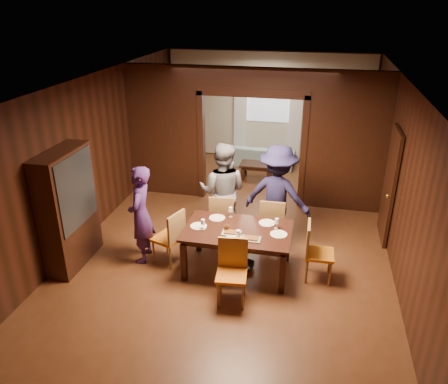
% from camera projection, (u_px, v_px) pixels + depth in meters
% --- Properties ---
extents(floor, '(9.00, 9.00, 0.00)m').
position_uv_depth(floor, '(237.00, 234.00, 8.38)').
color(floor, '#522D17').
rests_on(floor, ground).
extents(ceiling, '(5.50, 9.00, 0.02)m').
position_uv_depth(ceiling, '(239.00, 81.00, 7.19)').
color(ceiling, silver).
rests_on(ceiling, room_walls).
extents(room_walls, '(5.52, 9.01, 2.90)m').
position_uv_depth(room_walls, '(254.00, 131.00, 9.44)').
color(room_walls, black).
rests_on(room_walls, floor).
extents(person_purple, '(0.48, 0.67, 1.70)m').
position_uv_depth(person_purple, '(141.00, 215.00, 7.27)').
color(person_purple, '#3F205F').
rests_on(person_purple, floor).
extents(person_grey, '(0.92, 0.72, 1.86)m').
position_uv_depth(person_grey, '(223.00, 192.00, 7.93)').
color(person_grey, slate).
rests_on(person_grey, floor).
extents(person_navy, '(1.33, 0.93, 1.87)m').
position_uv_depth(person_navy, '(277.00, 196.00, 7.75)').
color(person_navy, '#1A173A').
rests_on(person_navy, floor).
extents(sofa, '(1.87, 0.81, 0.54)m').
position_uv_depth(sofa, '(259.00, 155.00, 11.72)').
color(sofa, '#99C1C9').
rests_on(sofa, floor).
extents(serving_bowl, '(0.33, 0.33, 0.08)m').
position_uv_depth(serving_bowl, '(246.00, 226.00, 7.02)').
color(serving_bowl, black).
rests_on(serving_bowl, dining_table).
extents(dining_table, '(1.72, 1.07, 0.76)m').
position_uv_depth(dining_table, '(238.00, 250.00, 7.15)').
color(dining_table, black).
rests_on(dining_table, floor).
extents(coffee_table, '(0.80, 0.50, 0.40)m').
position_uv_depth(coffee_table, '(257.00, 171.00, 10.85)').
color(coffee_table, black).
rests_on(coffee_table, floor).
extents(chair_left, '(0.56, 0.56, 0.97)m').
position_uv_depth(chair_left, '(168.00, 236.00, 7.34)').
color(chair_left, '#C66612').
rests_on(chair_left, floor).
extents(chair_right, '(0.45, 0.45, 0.97)m').
position_uv_depth(chair_right, '(320.00, 252.00, 6.89)').
color(chair_right, orange).
rests_on(chair_right, floor).
extents(chair_far_l, '(0.49, 0.49, 0.97)m').
position_uv_depth(chair_far_l, '(223.00, 217.00, 7.98)').
color(chair_far_l, red).
rests_on(chair_far_l, floor).
extents(chair_far_r, '(0.45, 0.45, 0.97)m').
position_uv_depth(chair_far_r, '(272.00, 222.00, 7.82)').
color(chair_far_r, '#E05A15').
rests_on(chair_far_r, floor).
extents(chair_near, '(0.48, 0.48, 0.97)m').
position_uv_depth(chair_near, '(232.00, 273.00, 6.36)').
color(chair_near, '#D36513').
rests_on(chair_near, floor).
extents(hutch, '(0.40, 1.20, 2.00)m').
position_uv_depth(hutch, '(68.00, 209.00, 7.12)').
color(hutch, black).
rests_on(hutch, floor).
extents(door_right, '(0.06, 0.90, 2.10)m').
position_uv_depth(door_right, '(390.00, 186.00, 7.87)').
color(door_right, black).
rests_on(door_right, floor).
extents(window_far, '(1.20, 0.03, 1.30)m').
position_uv_depth(window_far, '(269.00, 98.00, 11.64)').
color(window_far, silver).
rests_on(window_far, back_wall).
extents(curtain_left, '(0.35, 0.06, 2.40)m').
position_uv_depth(curtain_left, '(240.00, 113.00, 11.93)').
color(curtain_left, white).
rests_on(curtain_left, back_wall).
extents(curtain_right, '(0.35, 0.06, 2.40)m').
position_uv_depth(curtain_right, '(296.00, 116.00, 11.64)').
color(curtain_right, white).
rests_on(curtain_right, back_wall).
extents(plate_left, '(0.27, 0.27, 0.01)m').
position_uv_depth(plate_left, '(199.00, 226.00, 7.08)').
color(plate_left, white).
rests_on(plate_left, dining_table).
extents(plate_far_l, '(0.27, 0.27, 0.01)m').
position_uv_depth(plate_far_l, '(217.00, 218.00, 7.35)').
color(plate_far_l, silver).
rests_on(plate_far_l, dining_table).
extents(plate_far_r, '(0.27, 0.27, 0.01)m').
position_uv_depth(plate_far_r, '(267.00, 223.00, 7.18)').
color(plate_far_r, silver).
rests_on(plate_far_r, dining_table).
extents(plate_right, '(0.27, 0.27, 0.01)m').
position_uv_depth(plate_right, '(279.00, 234.00, 6.84)').
color(plate_right, white).
rests_on(plate_right, dining_table).
extents(plate_near, '(0.27, 0.27, 0.01)m').
position_uv_depth(plate_near, '(234.00, 239.00, 6.72)').
color(plate_near, silver).
rests_on(plate_near, dining_table).
extents(platter_a, '(0.30, 0.20, 0.04)m').
position_uv_depth(platter_a, '(231.00, 233.00, 6.87)').
color(platter_a, gray).
rests_on(platter_a, dining_table).
extents(platter_b, '(0.30, 0.20, 0.04)m').
position_uv_depth(platter_b, '(251.00, 238.00, 6.70)').
color(platter_b, slate).
rests_on(platter_b, dining_table).
extents(wineglass_left, '(0.08, 0.08, 0.18)m').
position_uv_depth(wineglass_left, '(203.00, 224.00, 6.96)').
color(wineglass_left, white).
rests_on(wineglass_left, dining_table).
extents(wineglass_far, '(0.08, 0.08, 0.18)m').
position_uv_depth(wineglass_far, '(231.00, 212.00, 7.36)').
color(wineglass_far, silver).
rests_on(wineglass_far, dining_table).
extents(wineglass_right, '(0.08, 0.08, 0.18)m').
position_uv_depth(wineglass_right, '(277.00, 223.00, 6.99)').
color(wineglass_right, silver).
rests_on(wineglass_right, dining_table).
extents(tumbler, '(0.07, 0.07, 0.14)m').
position_uv_depth(tumbler, '(238.00, 234.00, 6.71)').
color(tumbler, white).
rests_on(tumbler, dining_table).
extents(condiment_jar, '(0.08, 0.08, 0.11)m').
position_uv_depth(condiment_jar, '(227.00, 228.00, 6.94)').
color(condiment_jar, '#492411').
rests_on(condiment_jar, dining_table).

